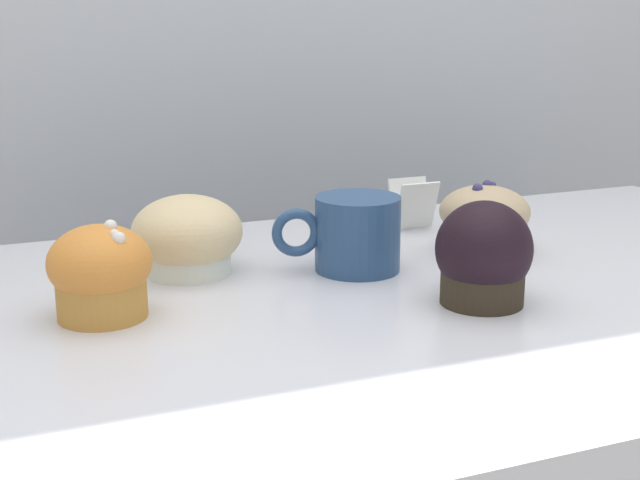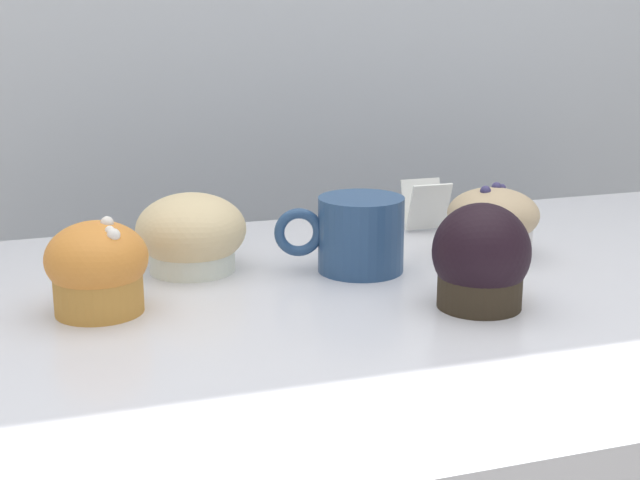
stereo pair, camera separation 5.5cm
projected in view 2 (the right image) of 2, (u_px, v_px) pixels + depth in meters
name	position (u px, v px, depth m)	size (l,w,h in m)	color
wall_back	(281.00, 198.00, 1.42)	(3.20, 0.10, 1.80)	#B2B7BC
muffin_front_center	(493.00, 222.00, 0.96)	(0.10, 0.10, 0.08)	silver
muffin_back_left	(191.00, 235.00, 0.91)	(0.11, 0.11, 0.08)	silver
muffin_back_right	(478.00, 261.00, 0.80)	(0.09, 0.09, 0.10)	#2F2519
muffin_front_left	(97.00, 268.00, 0.78)	(0.09, 0.09, 0.09)	#C58637
coffee_cup	(358.00, 232.00, 0.91)	(0.13, 0.09, 0.08)	navy
price_card	(426.00, 205.00, 1.07)	(0.05, 0.04, 0.06)	white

